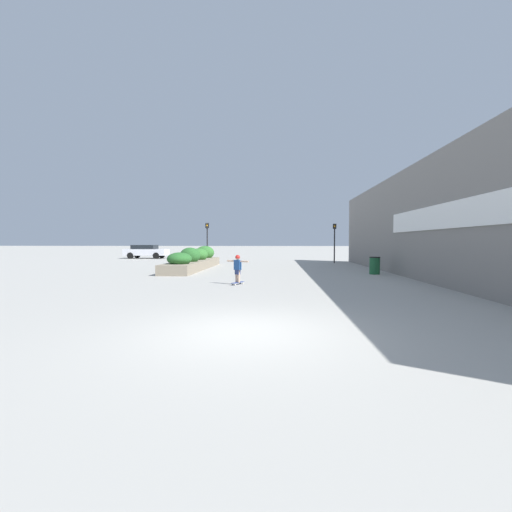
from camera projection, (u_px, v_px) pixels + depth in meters
The scene contains 10 objects.
ground_plane at pixel (245, 331), 7.05m from camera, with size 300.00×300.00×0.00m, color #A3A099.
building_wall_right at pixel (418, 222), 16.99m from camera, with size 0.67×30.04×5.70m.
planter_box at pixel (195, 261), 23.50m from camera, with size 1.75×10.19×1.53m.
skateboard at pixel (238, 283), 14.78m from camera, with size 0.54×0.77×0.10m.
skateboarder at pixel (238, 266), 14.75m from camera, with size 1.00×0.61×1.19m.
trash_bin at pixel (375, 265), 19.54m from camera, with size 0.61×0.61×0.99m.
car_leftmost at pixel (410, 252), 35.20m from camera, with size 3.91×1.98×1.47m.
car_center_left at pixel (146, 251), 38.31m from camera, with size 4.66×2.06×1.51m.
traffic_light_left at pixel (207, 236), 30.34m from camera, with size 0.28×0.30×3.53m.
traffic_light_right at pixel (335, 236), 30.14m from camera, with size 0.28×0.30×3.45m.
Camera 1 is at (0.67, -6.95, 1.84)m, focal length 24.00 mm.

